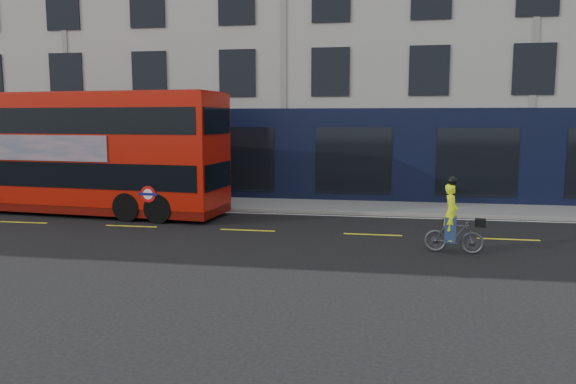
# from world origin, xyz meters

# --- Properties ---
(ground) EXTENTS (120.00, 120.00, 0.00)m
(ground) POSITION_xyz_m (0.00, 0.00, 0.00)
(ground) COLOR black
(ground) RESTS_ON ground
(pavement) EXTENTS (60.00, 3.00, 0.12)m
(pavement) POSITION_xyz_m (0.00, 6.50, 0.06)
(pavement) COLOR slate
(pavement) RESTS_ON ground
(kerb) EXTENTS (60.00, 0.12, 0.13)m
(kerb) POSITION_xyz_m (0.00, 5.00, 0.07)
(kerb) COLOR gray
(kerb) RESTS_ON ground
(building_terrace) EXTENTS (50.00, 10.07, 15.00)m
(building_terrace) POSITION_xyz_m (0.00, 12.94, 7.49)
(building_terrace) COLOR #A4A29B
(building_terrace) RESTS_ON ground
(road_edge_line) EXTENTS (58.00, 0.10, 0.01)m
(road_edge_line) POSITION_xyz_m (0.00, 4.70, 0.00)
(road_edge_line) COLOR silver
(road_edge_line) RESTS_ON ground
(lane_dashes) EXTENTS (58.00, 0.12, 0.01)m
(lane_dashes) POSITION_xyz_m (0.00, 1.50, 0.00)
(lane_dashes) COLOR yellow
(lane_dashes) RESTS_ON ground
(bus) EXTENTS (11.41, 3.60, 4.53)m
(bus) POSITION_xyz_m (-6.99, 3.71, 2.32)
(bus) COLOR #AC1306
(bus) RESTS_ON ground
(cyclist) EXTENTS (1.59, 0.64, 2.07)m
(cyclist) POSITION_xyz_m (6.16, -0.50, 0.69)
(cyclist) COLOR #47494C
(cyclist) RESTS_ON ground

